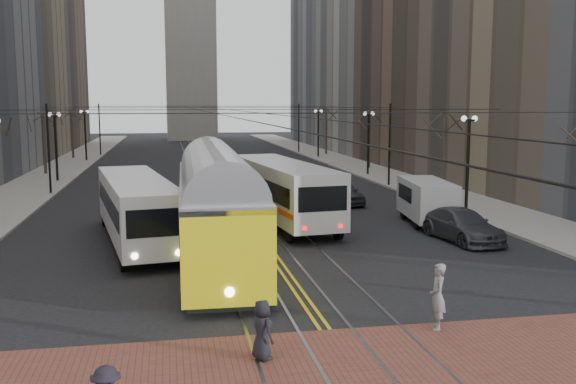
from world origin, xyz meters
name	(u,v)px	position (x,y,z in m)	size (l,w,h in m)	color
ground	(318,319)	(0.00, 0.00, 0.00)	(260.00, 260.00, 0.00)	black
sidewalk_left	(56,173)	(-15.00, 45.00, 0.07)	(5.00, 140.00, 0.15)	gray
sidewalk_right	(359,167)	(15.00, 45.00, 0.07)	(5.00, 140.00, 0.15)	gray
crosswalk_band	(354,372)	(0.00, -4.00, 0.01)	(25.00, 6.00, 0.01)	brown
streetcar_rails	(214,171)	(0.00, 45.00, 0.00)	(4.80, 130.00, 0.02)	gray
centre_lines	(214,171)	(0.00, 45.00, 0.01)	(0.42, 130.00, 0.01)	gold
building_left_far	(22,14)	(-25.50, 86.00, 20.00)	(16.00, 20.00, 40.00)	brown
building_right_mid	(455,3)	(25.50, 46.00, 17.00)	(16.00, 20.00, 34.00)	brown
building_right_far	(350,21)	(25.50, 86.00, 20.00)	(16.00, 20.00, 40.00)	slate
lamp_posts	(229,155)	(0.00, 28.75, 2.80)	(27.60, 57.20, 5.60)	black
street_trees	(222,149)	(0.00, 35.25, 2.80)	(31.68, 53.28, 5.60)	#382D23
trolley_wires	(222,138)	(0.00, 34.83, 3.77)	(25.96, 120.00, 6.60)	black
transit_bus	(137,211)	(-5.95, 12.14, 1.57)	(2.61, 12.53, 3.13)	silver
streetcar	(216,216)	(-2.50, 8.28, 1.86)	(2.93, 15.78, 3.72)	yellow
rear_bus	(282,193)	(1.80, 16.26, 1.68)	(2.80, 12.86, 3.35)	silver
cargo_van	(426,202)	(9.52, 14.31, 1.21)	(2.10, 5.46, 2.42)	#BCBCBC
sedan_grey	(342,192)	(6.81, 22.00, 0.78)	(1.84, 4.58, 1.56)	#393C40
sedan_parked	(462,225)	(9.50, 9.86, 0.76)	(2.14, 5.27, 1.53)	#393B40
pedestrian_a	(262,330)	(-2.14, -2.80, 0.80)	(0.77, 0.50, 1.58)	black
pedestrian_b	(438,296)	(3.26, -1.50, 1.00)	(0.72, 0.47, 1.97)	slate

